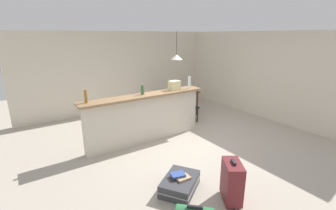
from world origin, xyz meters
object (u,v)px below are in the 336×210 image
dining_chair_near_partition (188,103)px  suitcase_flat_charcoal (180,184)px  bottle_amber (86,96)px  bottle_green (143,90)px  book_stack (180,176)px  suitcase_upright_maroon (232,181)px  grocery_bag (174,85)px  pendant_lamp (177,57)px  bottle_clear (189,83)px  dining_table (178,95)px

dining_chair_near_partition → suitcase_flat_charcoal: size_ratio=1.07×
dining_chair_near_partition → suitcase_flat_charcoal: dining_chair_near_partition is taller
bottle_amber → bottle_green: bottle_amber is taller
dining_chair_near_partition → book_stack: size_ratio=3.26×
suitcase_upright_maroon → suitcase_flat_charcoal: bearing=127.5°
bottle_amber → dining_chair_near_partition: 3.08m
grocery_bag → dining_chair_near_partition: bearing=30.7°
bottle_green → pendant_lamp: (1.68, 1.04, 0.56)m
grocery_bag → bottle_clear: bearing=-11.2°
bottle_clear → pendant_lamp: (0.43, 1.14, 0.52)m
book_stack → pendant_lamp: bearing=55.3°
bottle_clear → book_stack: 2.70m
suitcase_upright_maroon → dining_chair_near_partition: bearing=61.9°
bottle_green → book_stack: (-0.41, -1.97, -0.97)m
bottle_clear → dining_chair_near_partition: bottle_clear is taller
grocery_bag → suitcase_flat_charcoal: size_ratio=0.30×
dining_chair_near_partition → suitcase_flat_charcoal: bearing=-130.8°
suitcase_upright_maroon → bottle_clear: bearing=64.8°
dining_chair_near_partition → suitcase_upright_maroon: (-1.65, -3.09, -0.19)m
bottle_green → bottle_clear: size_ratio=0.72×
suitcase_flat_charcoal → book_stack: book_stack is taller
bottle_green → grocery_bag: grocery_bag is taller
bottle_clear → suitcase_flat_charcoal: 2.76m
dining_table → dining_chair_near_partition: size_ratio=1.18×
bottle_amber → bottle_clear: (2.48, -0.11, 0.02)m
dining_chair_near_partition → pendant_lamp: (-0.04, 0.54, 1.27)m
bottle_amber → book_stack: bottle_amber is taller
bottle_green → suitcase_upright_maroon: bottle_green is taller
bottle_green → dining_chair_near_partition: size_ratio=0.23×
bottle_green → dining_table: 2.15m
bottle_amber → bottle_green: size_ratio=1.20×
grocery_bag → pendant_lamp: pendant_lamp is taller
bottle_amber → bottle_green: 1.23m
bottle_green → pendant_lamp: 2.05m
bottle_green → dining_chair_near_partition: bearing=16.2°
bottle_amber → grocery_bag: bottle_amber is taller
bottle_clear → grocery_bag: bearing=168.8°
dining_table → bottle_green: bearing=-148.7°
dining_table → suitcase_flat_charcoal: bearing=-125.6°
bottle_clear → book_stack: size_ratio=1.03×
pendant_lamp → suitcase_flat_charcoal: bearing=-124.7°
grocery_bag → dining_table: 1.54m
dining_table → pendant_lamp: 1.14m
pendant_lamp → bottle_amber: bearing=-160.6°
dining_table → book_stack: (-2.18, -3.05, -0.39)m
pendant_lamp → suitcase_flat_charcoal: size_ratio=0.96×
bottle_clear → suitcase_upright_maroon: bearing=-115.2°
dining_table → suitcase_flat_charcoal: dining_table is taller
bottle_green → dining_table: bearing=31.3°
suitcase_flat_charcoal → book_stack: size_ratio=3.06×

